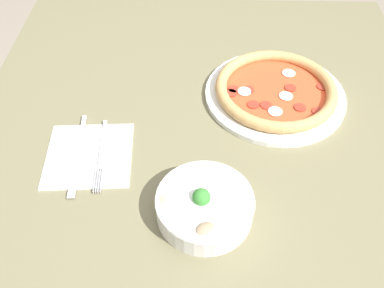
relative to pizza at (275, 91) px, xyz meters
name	(u,v)px	position (x,y,z in m)	size (l,w,h in m)	color
ground_plane	(201,265)	(0.16, 0.06, -0.74)	(8.00, 8.00, 0.00)	gray
dining_table	(204,144)	(0.16, 0.06, -0.12)	(1.02, 0.99, 0.72)	#706B4C
pizza	(275,91)	(0.00, 0.00, 0.00)	(0.32, 0.32, 0.04)	white
bowl	(201,205)	(0.17, 0.32, 0.01)	(0.17, 0.17, 0.07)	white
napkin	(89,155)	(0.39, 0.19, -0.02)	(0.18, 0.18, 0.00)	white
fork	(102,153)	(0.37, 0.19, -0.01)	(0.03, 0.19, 0.00)	silver
knife	(79,150)	(0.42, 0.18, -0.01)	(0.03, 0.22, 0.01)	silver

